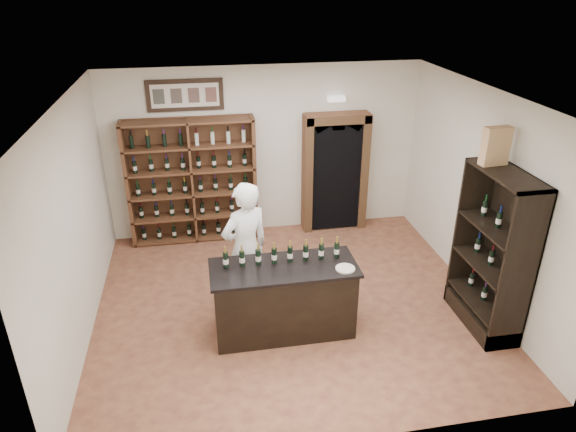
# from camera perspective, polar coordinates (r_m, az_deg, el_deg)

# --- Properties ---
(floor) EXTENTS (5.50, 5.50, 0.00)m
(floor) POSITION_cam_1_polar(r_m,az_deg,el_deg) (7.60, 0.27, -9.64)
(floor) COLOR #99623D
(floor) RESTS_ON ground
(ceiling) EXTENTS (5.50, 5.50, 0.00)m
(ceiling) POSITION_cam_1_polar(r_m,az_deg,el_deg) (6.36, 0.32, 13.01)
(ceiling) COLOR white
(ceiling) RESTS_ON wall_back
(wall_back) EXTENTS (5.50, 0.04, 3.00)m
(wall_back) POSITION_cam_1_polar(r_m,az_deg,el_deg) (9.15, -2.60, 7.18)
(wall_back) COLOR silver
(wall_back) RESTS_ON ground
(wall_left) EXTENTS (0.04, 5.00, 3.00)m
(wall_left) POSITION_cam_1_polar(r_m,az_deg,el_deg) (6.94, -22.64, -1.09)
(wall_left) COLOR silver
(wall_left) RESTS_ON ground
(wall_right) EXTENTS (0.04, 5.00, 3.00)m
(wall_right) POSITION_cam_1_polar(r_m,az_deg,el_deg) (7.79, 20.60, 2.15)
(wall_right) COLOR silver
(wall_right) RESTS_ON ground
(wine_shelf) EXTENTS (2.20, 0.38, 2.20)m
(wine_shelf) POSITION_cam_1_polar(r_m,az_deg,el_deg) (9.06, -10.59, 3.87)
(wine_shelf) COLOR #56311D
(wine_shelf) RESTS_ON ground
(framed_picture) EXTENTS (1.25, 0.04, 0.52)m
(framed_picture) POSITION_cam_1_polar(r_m,az_deg,el_deg) (8.77, -11.37, 13.03)
(framed_picture) COLOR black
(framed_picture) RESTS_ON wall_back
(arched_doorway) EXTENTS (1.17, 0.35, 2.17)m
(arched_doorway) POSITION_cam_1_polar(r_m,az_deg,el_deg) (9.35, 5.23, 5.15)
(arched_doorway) COLOR black
(arched_doorway) RESTS_ON ground
(emergency_light) EXTENTS (0.30, 0.10, 0.10)m
(emergency_light) POSITION_cam_1_polar(r_m,az_deg,el_deg) (9.07, 5.40, 12.84)
(emergency_light) COLOR white
(emergency_light) RESTS_ON wall_back
(tasting_counter) EXTENTS (1.88, 0.78, 1.00)m
(tasting_counter) POSITION_cam_1_polar(r_m,az_deg,el_deg) (6.81, -0.47, -9.28)
(tasting_counter) COLOR black
(tasting_counter) RESTS_ON ground
(counter_bottle_0) EXTENTS (0.07, 0.07, 0.30)m
(counter_bottle_0) POSITION_cam_1_polar(r_m,az_deg,el_deg) (6.51, -6.94, -4.87)
(counter_bottle_0) COLOR black
(counter_bottle_0) RESTS_ON tasting_counter
(counter_bottle_1) EXTENTS (0.07, 0.07, 0.30)m
(counter_bottle_1) POSITION_cam_1_polar(r_m,az_deg,el_deg) (6.52, -5.13, -4.72)
(counter_bottle_1) COLOR black
(counter_bottle_1) RESTS_ON tasting_counter
(counter_bottle_2) EXTENTS (0.07, 0.07, 0.30)m
(counter_bottle_2) POSITION_cam_1_polar(r_m,az_deg,el_deg) (6.53, -3.33, -4.57)
(counter_bottle_2) COLOR black
(counter_bottle_2) RESTS_ON tasting_counter
(counter_bottle_3) EXTENTS (0.07, 0.07, 0.30)m
(counter_bottle_3) POSITION_cam_1_polar(r_m,az_deg,el_deg) (6.56, -1.54, -4.41)
(counter_bottle_3) COLOR black
(counter_bottle_3) RESTS_ON tasting_counter
(counter_bottle_4) EXTENTS (0.07, 0.07, 0.30)m
(counter_bottle_4) POSITION_cam_1_polar(r_m,az_deg,el_deg) (6.59, 0.23, -4.26)
(counter_bottle_4) COLOR black
(counter_bottle_4) RESTS_ON tasting_counter
(counter_bottle_5) EXTENTS (0.07, 0.07, 0.30)m
(counter_bottle_5) POSITION_cam_1_polar(r_m,az_deg,el_deg) (6.62, 1.99, -4.09)
(counter_bottle_5) COLOR black
(counter_bottle_5) RESTS_ON tasting_counter
(counter_bottle_6) EXTENTS (0.07, 0.07, 0.30)m
(counter_bottle_6) POSITION_cam_1_polar(r_m,az_deg,el_deg) (6.66, 3.72, -3.93)
(counter_bottle_6) COLOR black
(counter_bottle_6) RESTS_ON tasting_counter
(counter_bottle_7) EXTENTS (0.07, 0.07, 0.30)m
(counter_bottle_7) POSITION_cam_1_polar(r_m,az_deg,el_deg) (6.71, 5.43, -3.77)
(counter_bottle_7) COLOR black
(counter_bottle_7) RESTS_ON tasting_counter
(side_cabinet) EXTENTS (0.48, 1.20, 2.20)m
(side_cabinet) POSITION_cam_1_polar(r_m,az_deg,el_deg) (7.33, 21.57, -6.11)
(side_cabinet) COLOR black
(side_cabinet) RESTS_ON ground
(shopkeeper) EXTENTS (0.83, 0.71, 1.94)m
(shopkeeper) POSITION_cam_1_polar(r_m,az_deg,el_deg) (7.02, -4.73, -3.66)
(shopkeeper) COLOR white
(shopkeeper) RESTS_ON ground
(plate) EXTENTS (0.25, 0.25, 0.02)m
(plate) POSITION_cam_1_polar(r_m,az_deg,el_deg) (6.51, 6.38, -5.82)
(plate) COLOR beige
(plate) RESTS_ON tasting_counter
(wine_crate) EXTENTS (0.35, 0.17, 0.48)m
(wine_crate) POSITION_cam_1_polar(r_m,az_deg,el_deg) (6.85, 22.07, 7.22)
(wine_crate) COLOR tan
(wine_crate) RESTS_ON side_cabinet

